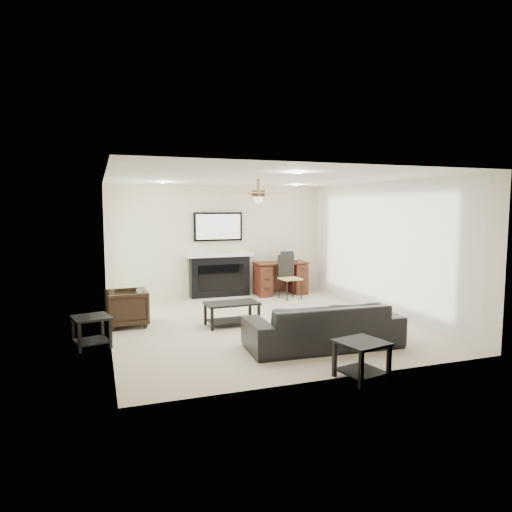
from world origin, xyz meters
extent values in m
plane|color=#BBAC96|center=(0.00, 0.00, 0.00)|extent=(5.50, 5.50, 0.00)
cube|color=white|center=(0.00, 0.00, 2.50)|extent=(5.00, 5.50, 0.04)
cube|color=beige|center=(0.00, 2.75, 1.25)|extent=(5.00, 0.04, 2.50)
cube|color=beige|center=(0.00, -2.75, 1.25)|extent=(5.00, 0.04, 2.50)
cube|color=beige|center=(-2.50, 0.00, 1.25)|extent=(0.04, 5.50, 2.50)
cube|color=beige|center=(2.50, 0.00, 1.25)|extent=(0.04, 5.50, 2.50)
cube|color=silver|center=(2.45, 0.10, 1.23)|extent=(0.04, 5.10, 2.40)
cube|color=#93BC89|center=(-2.46, 1.55, 1.05)|extent=(0.04, 1.80, 2.10)
cylinder|color=#382619|center=(0.00, 0.10, 2.25)|extent=(1.40, 1.40, 0.30)
imported|color=black|center=(0.39, -1.61, 0.32)|extent=(2.26, 0.97, 0.65)
imported|color=black|center=(-2.21, 0.54, 0.31)|extent=(0.71, 0.69, 0.63)
cube|color=black|center=(-0.51, -0.01, 0.20)|extent=(0.92, 0.54, 0.40)
cube|color=black|center=(0.24, -2.86, 0.23)|extent=(0.62, 0.62, 0.45)
cube|color=black|center=(-2.76, -0.51, 0.23)|extent=(0.61, 0.61, 0.45)
cube|color=black|center=(-0.04, 2.58, 0.95)|extent=(1.52, 0.34, 1.91)
cube|color=#36200D|center=(1.35, 2.33, 0.38)|extent=(1.22, 0.56, 0.76)
cube|color=black|center=(1.35, 1.78, 0.48)|extent=(0.47, 0.48, 0.97)
cube|color=black|center=(1.55, 2.31, 0.88)|extent=(0.33, 0.24, 0.23)
camera|label=1|loc=(-2.64, -7.34, 2.00)|focal=32.00mm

